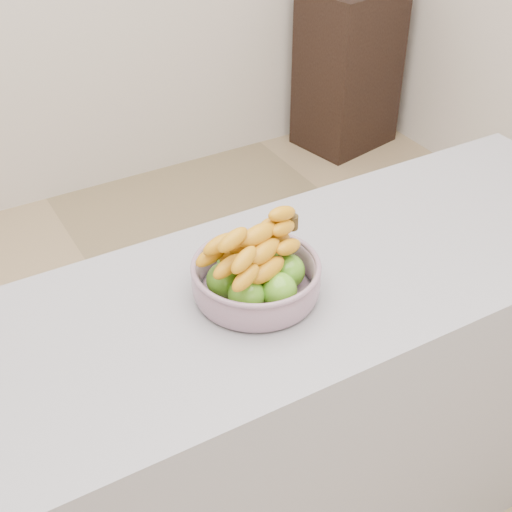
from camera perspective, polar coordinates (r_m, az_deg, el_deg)
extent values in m
plane|color=tan|center=(2.27, -1.39, -18.93)|extent=(4.00, 4.00, 0.00)
cube|color=#93929A|center=(1.85, 0.36, -13.77)|extent=(2.00, 0.60, 0.90)
cube|color=black|center=(3.97, 7.38, 14.65)|extent=(0.54, 0.47, 0.85)
cylinder|color=#93A1B1|center=(1.52, 0.00, -2.87)|extent=(0.23, 0.23, 0.01)
torus|color=#93A1B1|center=(1.48, 0.00, -0.80)|extent=(0.27, 0.27, 0.01)
sphere|color=#528C18|center=(1.46, 1.84, -2.76)|extent=(0.08, 0.08, 0.08)
sphere|color=#528C18|center=(1.51, 2.51, -1.21)|extent=(0.08, 0.08, 0.08)
sphere|color=#528C18|center=(1.55, 0.72, -0.10)|extent=(0.08, 0.08, 0.08)
sphere|color=#528C18|center=(1.54, -1.74, -0.44)|extent=(0.08, 0.08, 0.08)
sphere|color=#528C18|center=(1.49, -2.56, -1.94)|extent=(0.08, 0.08, 0.08)
sphere|color=#528C18|center=(1.45, -0.77, -3.15)|extent=(0.08, 0.08, 0.08)
ellipsoid|color=#FFA415|center=(1.44, 0.93, -1.12)|extent=(0.18, 0.10, 0.04)
ellipsoid|color=#FFA415|center=(1.47, -0.26, -0.37)|extent=(0.18, 0.08, 0.04)
ellipsoid|color=#FFA415|center=(1.49, -1.40, 0.35)|extent=(0.18, 0.06, 0.04)
ellipsoid|color=#FFA415|center=(1.44, 0.64, 0.36)|extent=(0.17, 0.11, 0.04)
ellipsoid|color=#FFA415|center=(1.47, -0.63, 1.14)|extent=(0.17, 0.05, 0.04)
ellipsoid|color=#FFA415|center=(1.44, 0.16, 1.72)|extent=(0.18, 0.08, 0.04)
cylinder|color=#3A2C12|center=(1.51, 2.89, 2.73)|extent=(0.03, 0.03, 0.03)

